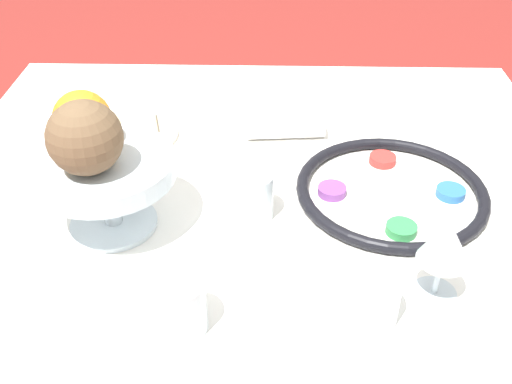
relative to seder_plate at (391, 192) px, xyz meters
The scene contains 11 objects.
dining_table 0.45m from the seder_plate, 14.26° to the right, with size 1.13×0.95×0.75m.
seder_plate is the anchor object (origin of this frame).
wine_glass 0.23m from the seder_plate, 97.03° to the left, with size 0.07×0.07×0.13m.
fruit_stand 0.46m from the seder_plate, ahead, with size 0.21×0.21×0.12m.
orange_fruit 0.50m from the seder_plate, ahead, with size 0.09×0.09×0.09m.
coconut 0.49m from the seder_plate, 13.19° to the left, with size 0.10×0.10×0.10m.
bread_plate 0.51m from the seder_plate, 22.53° to the right, with size 0.19×0.19×0.02m.
napkin_roll 0.26m from the seder_plate, 49.60° to the right, with size 0.15×0.06×0.04m.
cup_near 0.42m from the seder_plate, 42.24° to the left, with size 0.07×0.07×0.08m.
cup_mid 0.23m from the seder_plate, 11.68° to the left, with size 0.07×0.07×0.08m.
cup_far 0.27m from the seder_plate, 75.71° to the left, with size 0.07×0.07×0.08m.
Camera 1 is at (-0.02, 0.86, 1.34)m, focal length 42.00 mm.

